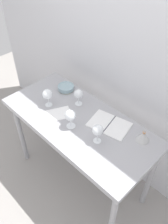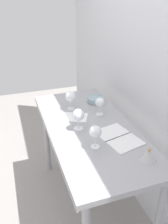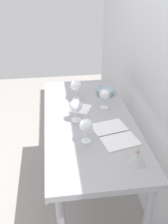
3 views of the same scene
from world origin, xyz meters
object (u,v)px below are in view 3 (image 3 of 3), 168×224
Objects in this scene: wine_glass_far_left at (105,95)px; open_notebook at (114,134)px; wine_glass_near_left at (76,86)px; wine_glass_near_right at (86,126)px; tasting_bowl at (105,91)px; wine_glass_near_center at (76,106)px; tasting_sheet_upper at (76,108)px; decanter_funnel at (137,157)px.

open_notebook is (0.37, -0.01, -0.11)m from wine_glass_far_left.
wine_glass_near_left is 0.27m from wine_glass_far_left.
wine_glass_near_right is 1.04× the size of tasting_bowl.
wine_glass_near_left is 0.28m from tasting_bowl.
wine_glass_far_left is at bearing 123.52° from wine_glass_near_center.
wine_glass_near_center reaches higher than tasting_bowl.
wine_glass_far_left reaches higher than open_notebook.
wine_glass_near_right is at bearing -89.14° from open_notebook.
tasting_sheet_upper is at bearing 174.70° from wine_glass_near_center.
wine_glass_near_center is 0.29m from wine_glass_far_left.
wine_glass_far_left is at bearing 166.48° from open_notebook.
wine_glass_near_center is 0.26m from wine_glass_near_right.
wine_glass_far_left is 0.26m from tasting_bowl.
wine_glass_near_left is at bearing 173.83° from wine_glass_near_center.
decanter_funnel is at bearing -0.15° from tasting_bowl.
wine_glass_near_center is at bearing -149.39° from decanter_funnel.
decanter_funnel is at bearing 30.61° from wine_glass_near_center.
tasting_bowl is (-0.61, 0.06, 0.02)m from open_notebook.
wine_glass_far_left is at bearing 154.13° from wine_glass_near_right.
tasting_sheet_upper is 0.35m from tasting_bowl.
tasting_sheet_upper is at bearing -52.86° from tasting_bowl.
wine_glass_near_center is 1.07× the size of wine_glass_far_left.
tasting_sheet_upper is (-0.03, -0.22, -0.11)m from wine_glass_far_left.
tasting_sheet_upper is (0.15, -0.02, -0.12)m from wine_glass_near_left.
wine_glass_near_center reaches higher than open_notebook.
wine_glass_near_left is at bearing 179.96° from wine_glass_near_right.
tasting_bowl is at bearing 152.73° from tasting_sheet_upper.
open_notebook is at bearing -5.99° from tasting_bowl.
wine_glass_near_right reaches higher than wine_glass_far_left.
wine_glass_far_left is 0.98× the size of tasting_bowl.
wine_glass_near_center is 0.75× the size of tasting_sheet_upper.
wine_glass_near_right is 0.72m from tasting_bowl.
tasting_bowl is at bearing 179.85° from decanter_funnel.
tasting_sheet_upper is at bearing -157.85° from decanter_funnel.
decanter_funnel is at bearing 47.32° from wine_glass_near_right.
wine_glass_near_left is 0.75× the size of tasting_sheet_upper.
wine_glass_far_left is (-0.42, 0.20, -0.01)m from wine_glass_near_right.
wine_glass_near_left reaches higher than wine_glass_far_left.
wine_glass_near_left is 0.88m from decanter_funnel.
wine_glass_near_right is 0.45× the size of open_notebook.
wine_glass_near_left reaches higher than tasting_bowl.
wine_glass_near_left is 0.19m from tasting_sheet_upper.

